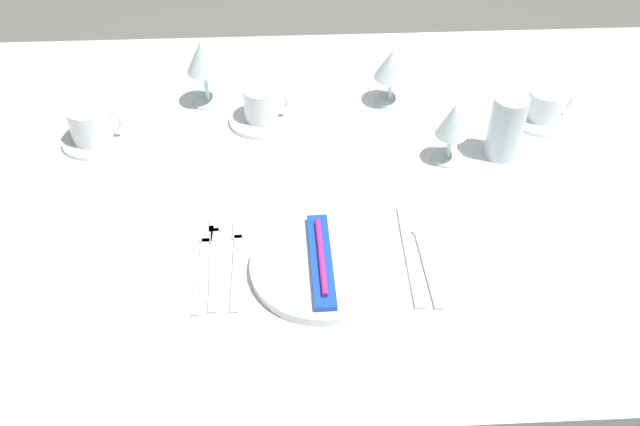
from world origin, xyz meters
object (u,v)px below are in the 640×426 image
Objects in this scene: dinner_plate at (323,266)px; dinner_knife at (411,257)px; fork_salad at (202,264)px; drink_tumbler at (505,130)px; coffee_cup_right at (262,103)px; wine_glass_left at (392,66)px; wine_glass_centre at (453,123)px; coffee_cup_far at (91,123)px; fork_inner at (214,257)px; toothbrush_package at (323,260)px; fork_outer at (237,261)px; spoon_soup at (423,251)px; coffee_cup_left at (546,103)px; wine_glass_right at (203,60)px.

dinner_knife is at bearing 7.58° from dinner_plate.
fork_salad and dinner_knife have the same top height.
dinner_plate is at bearing -141.56° from drink_tumbler.
wine_glass_left reaches higher than coffee_cup_right.
wine_glass_left is at bearing 87.63° from dinner_knife.
coffee_cup_right is 0.41m from wine_glass_centre.
coffee_cup_far is 0.82× the size of wine_glass_centre.
fork_salad is 0.65m from drink_tumbler.
coffee_cup_far is 0.85× the size of wine_glass_left.
fork_inner is 0.63m from drink_tumbler.
drink_tumbler reaches higher than toothbrush_package.
coffee_cup_right reaches higher than fork_outer.
spoon_soup is at bearing -0.34° from fork_inner.
coffee_cup_left is (0.64, 0.39, 0.04)m from fork_outer.
wine_glass_centre is (0.47, 0.27, 0.09)m from fork_salad.
coffee_cup_far reaches higher than fork_inner.
fork_outer is 0.41m from coffee_cup_right.
wine_glass_right is 0.65m from drink_tumbler.
toothbrush_package is 0.16m from dinner_knife.
fork_outer is 1.59× the size of wine_glass_left.
dinner_plate reaches higher than fork_salad.
wine_glass_right is at bearing 172.16° from coffee_cup_left.
wine_glass_centre is at bearing -21.56° from coffee_cup_right.
fork_outer is 0.50m from wine_glass_centre.
dinner_knife is at bearing 7.58° from toothbrush_package.
coffee_cup_far is (-0.46, 0.38, 0.02)m from toothbrush_package.
coffee_cup_left is at bearing 39.76° from dinner_plate.
fork_outer is at bearing -14.66° from fork_inner.
wine_glass_centre is (0.45, 0.25, 0.09)m from fork_inner.
coffee_cup_right is (-0.29, 0.40, 0.04)m from spoon_soup.
fork_outer is at bearing -80.30° from wine_glass_right.
toothbrush_package reaches higher than fork_salad.
drink_tumbler is at bearing 27.50° from fork_outer.
wine_glass_centre is at bearing -151.54° from coffee_cup_left.
dinner_plate is 0.48m from drink_tumbler.
toothbrush_package is 1.63× the size of wine_glass_left.
wine_glass_right is (-0.50, 0.22, 0.02)m from wine_glass_centre.
fork_outer is 0.92× the size of fork_inner.
fork_outer and fork_salad have the same top height.
spoon_soup reaches higher than fork_inner.
coffee_cup_right is (0.08, 0.40, 0.04)m from fork_inner.
wine_glass_right is at bearing 99.70° from fork_outer.
wine_glass_left is (-0.09, 0.21, 0.00)m from wine_glass_centre.
drink_tumbler reaches higher than fork_outer.
fork_inner is (-0.19, 0.04, -0.01)m from dinner_plate.
dinner_plate reaches higher than fork_outer.
fork_outer is (-0.15, 0.03, -0.01)m from dinner_plate.
toothbrush_package is 1.93× the size of coffee_cup_far.
dinner_knife is at bearing -150.35° from spoon_soup.
dinner_plate is 0.53m from wine_glass_left.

